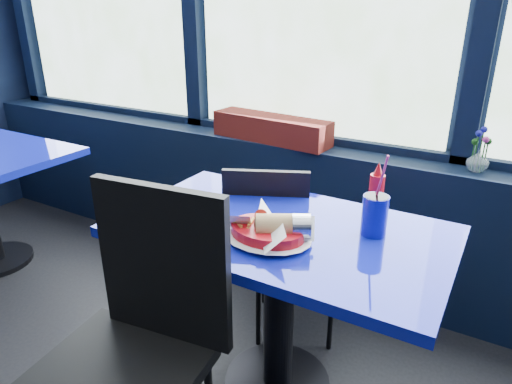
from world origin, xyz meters
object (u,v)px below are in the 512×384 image
object	(u,v)px
planter_box	(271,128)
flower_vase	(478,158)
chair_near_back	(284,241)
soda_cup	(375,214)
chair_near_front	(134,336)
food_basket	(269,230)
near_table	(280,269)
ketchup_bottle	(376,191)

from	to	relation	value
planter_box	flower_vase	distance (m)	1.05
chair_near_back	soda_cup	size ratio (longest dim) A/B	2.85
planter_box	flower_vase	world-z (taller)	flower_vase
soda_cup	chair_near_front	bearing A→B (deg)	-125.57
chair_near_back	food_basket	xyz separation A→B (m)	(0.16, -0.44, 0.29)
flower_vase	food_basket	distance (m)	1.11
chair_near_back	soda_cup	world-z (taller)	soda_cup
near_table	soda_cup	bearing A→B (deg)	20.00
flower_vase	near_table	bearing A→B (deg)	-123.10
chair_near_front	flower_vase	distance (m)	1.63
planter_box	ketchup_bottle	bearing A→B (deg)	-30.97
near_table	ketchup_bottle	distance (m)	0.47
ketchup_bottle	soda_cup	xyz separation A→B (m)	(0.05, -0.17, -0.02)
near_table	chair_near_front	world-z (taller)	chair_near_front
flower_vase	ketchup_bottle	xyz separation A→B (m)	(-0.29, -0.57, -0.02)
planter_box	flower_vase	bearing A→B (deg)	6.38
chair_near_front	ketchup_bottle	xyz separation A→B (m)	(0.45, 0.86, 0.25)
chair_near_front	planter_box	world-z (taller)	chair_near_front
food_basket	chair_near_back	bearing A→B (deg)	105.60
chair_near_front	food_basket	xyz separation A→B (m)	(0.20, 0.46, 0.20)
near_table	planter_box	xyz separation A→B (m)	(-0.49, 0.84, 0.30)
chair_near_back	soda_cup	distance (m)	0.60
chair_near_back	food_basket	bearing A→B (deg)	84.99
food_basket	soda_cup	bearing A→B (deg)	33.39
chair_near_front	flower_vase	bearing A→B (deg)	55.51
chair_near_back	ketchup_bottle	bearing A→B (deg)	148.18
food_basket	ketchup_bottle	bearing A→B (deg)	53.76
chair_near_front	flower_vase	xyz separation A→B (m)	(0.74, 1.43, 0.27)
food_basket	ketchup_bottle	distance (m)	0.47
chair_near_front	soda_cup	size ratio (longest dim) A/B	3.40
soda_cup	near_table	bearing A→B (deg)	-160.00
near_table	planter_box	world-z (taller)	planter_box
chair_near_front	ketchup_bottle	world-z (taller)	chair_near_front
planter_box	soda_cup	distance (m)	1.08
chair_near_back	planter_box	size ratio (longest dim) A/B	1.25
chair_near_back	near_table	bearing A→B (deg)	89.05
chair_near_back	chair_near_front	bearing A→B (deg)	62.86
chair_near_front	food_basket	distance (m)	0.54
chair_near_back	soda_cup	xyz separation A→B (m)	(0.45, -0.22, 0.33)
chair_near_back	food_basket	distance (m)	0.55
near_table	ketchup_bottle	world-z (taller)	ketchup_bottle
chair_near_back	ketchup_bottle	xyz separation A→B (m)	(0.41, -0.05, 0.35)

